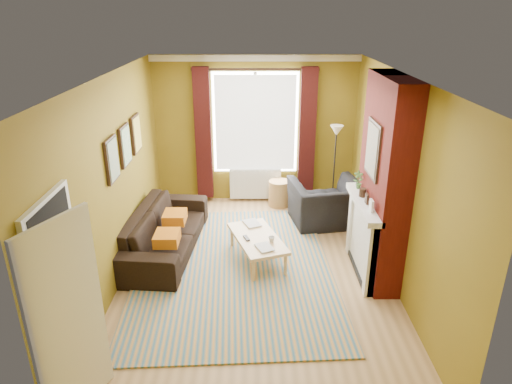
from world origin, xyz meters
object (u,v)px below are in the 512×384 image
armchair (326,203)px  coffee_table (257,239)px  wicker_stool (279,193)px  floor_lamp (336,144)px  sofa (165,231)px

armchair → coffee_table: size_ratio=0.90×
coffee_table → wicker_stool: (0.44, 2.08, -0.10)m
coffee_table → floor_lamp: 2.50m
sofa → armchair: 2.82m
sofa → wicker_stool: 2.57m
floor_lamp → wicker_stool: bearing=165.7°
wicker_stool → floor_lamp: floor_lamp is taller
sofa → wicker_stool: sofa is taller
coffee_table → armchair: bearing=27.5°
sofa → floor_lamp: 3.37m
floor_lamp → coffee_table: bearing=-127.9°
coffee_table → wicker_stool: bearing=59.4°
armchair → wicker_stool: 1.13m
wicker_stool → floor_lamp: (0.99, -0.25, 1.05)m
armchair → coffee_table: 1.76m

